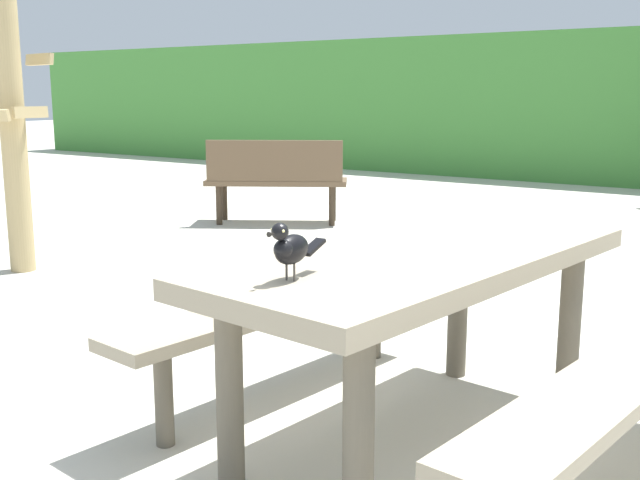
{
  "coord_description": "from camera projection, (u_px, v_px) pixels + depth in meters",
  "views": [
    {
      "loc": [
        0.85,
        -2.29,
        1.3
      ],
      "look_at": [
        -0.48,
        -0.35,
        0.84
      ],
      "focal_mm": 42.9,
      "sensor_mm": 36.0,
      "label": 1
    }
  ],
  "objects": [
    {
      "name": "bird_grackle",
      "position": [
        290.0,
        248.0,
        2.27
      ],
      "size": [
        0.08,
        0.29,
        0.18
      ],
      "color": "black",
      "rests_on": "picnic_table_foreground"
    },
    {
      "name": "stalk_post_left_side",
      "position": [
        14.0,
        137.0,
        5.47
      ],
      "size": [
        0.48,
        0.56,
        1.94
      ],
      "color": "tan",
      "rests_on": "ground"
    },
    {
      "name": "park_bench_side",
      "position": [
        276.0,
        175.0,
        7.55
      ],
      "size": [
        1.42,
        1.11,
        0.84
      ],
      "color": "brown",
      "rests_on": "ground"
    },
    {
      "name": "picnic_table_foreground",
      "position": [
        422.0,
        300.0,
        2.77
      ],
      "size": [
        1.87,
        1.9,
        0.74
      ],
      "color": "gray",
      "rests_on": "ground"
    }
  ]
}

